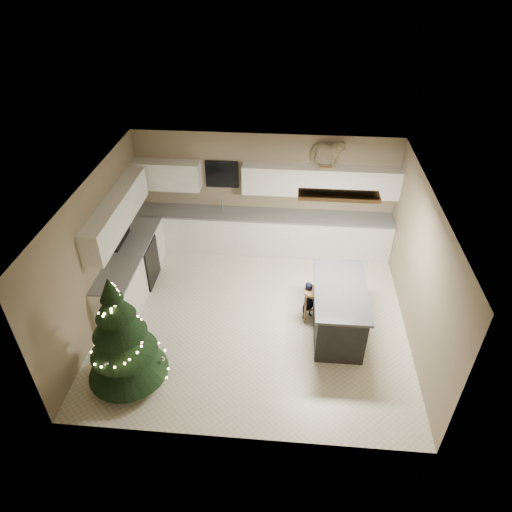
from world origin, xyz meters
name	(u,v)px	position (x,y,z in m)	size (l,w,h in m)	color
ground_plane	(254,317)	(0.00, 0.00, 0.00)	(5.50, 5.50, 0.00)	#BEB79D
room_shell	(256,239)	(0.02, 0.00, 1.75)	(5.52, 5.02, 2.61)	gray
cabinetry	(218,233)	(-0.91, 1.65, 0.76)	(5.50, 3.20, 2.00)	white
island	(338,310)	(1.49, -0.20, 0.48)	(0.90, 1.70, 0.95)	black
bar_stool	(313,298)	(1.05, 0.06, 0.50)	(0.34, 0.34, 0.66)	olive
christmas_tree	(122,342)	(-1.85, -1.60, 0.84)	(1.29, 1.24, 2.05)	#3F2816
toddler	(309,300)	(0.98, 0.10, 0.39)	(0.29, 0.19, 0.79)	black
rocking_horse	(327,153)	(1.23, 2.33, 2.32)	(0.74, 0.44, 0.61)	olive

